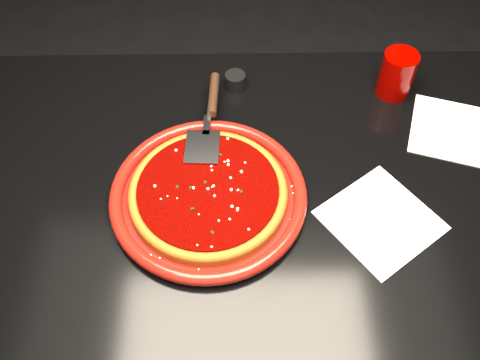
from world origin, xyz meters
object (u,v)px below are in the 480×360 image
Objects in this scene: table at (249,278)px; ramekin at (235,81)px; plate at (208,195)px; cup at (397,74)px; pizza_server at (209,118)px.

ramekin is at bearing 95.65° from table.
cup reaches higher than plate.
plate is 0.17m from pizza_server.
table is 3.23× the size of plate.
table is at bearing -84.35° from ramekin.
table is at bearing -140.19° from cup.
table is 11.64× the size of cup.
plate is at bearing -166.97° from table.
pizza_server is 6.22× the size of ramekin.
pizza_server is 0.15m from ramekin.
table is at bearing 13.03° from plate.
pizza_server reaches higher than table.
ramekin is (0.05, 0.31, 0.00)m from plate.
ramekin reaches higher than plate.
pizza_server is at bearing 118.94° from table.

